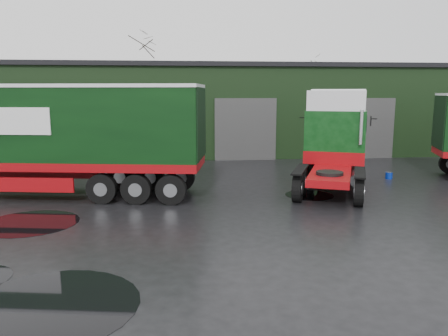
% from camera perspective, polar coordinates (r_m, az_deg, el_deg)
% --- Properties ---
extents(ground, '(100.00, 100.00, 0.00)m').
position_cam_1_polar(ground, '(14.82, 2.96, -7.15)').
color(ground, black).
extents(warehouse, '(32.40, 12.40, 6.30)m').
position_cam_1_polar(warehouse, '(34.29, 1.36, 7.80)').
color(warehouse, black).
rests_on(warehouse, ground).
extents(hero_tractor, '(5.60, 7.85, 4.49)m').
position_cam_1_polar(hero_tractor, '(19.78, 14.07, 3.47)').
color(hero_tractor, '#0B3A11').
rests_on(hero_tractor, ground).
extents(trailer_left, '(15.45, 5.50, 4.71)m').
position_cam_1_polar(trailer_left, '(20.22, -24.60, 3.32)').
color(trailer_left, silver).
rests_on(trailer_left, ground).
extents(wash_bucket, '(0.43, 0.43, 0.32)m').
position_cam_1_polar(wash_bucket, '(23.78, 20.73, -0.94)').
color(wash_bucket, '#062292').
rests_on(wash_bucket, ground).
extents(tree_back_a, '(4.40, 4.40, 9.50)m').
position_cam_1_polar(tree_back_a, '(44.20, -10.77, 10.12)').
color(tree_back_a, black).
rests_on(tree_back_a, ground).
extents(tree_back_b, '(4.40, 4.40, 7.50)m').
position_cam_1_polar(tree_back_b, '(45.67, 9.94, 8.87)').
color(tree_back_b, black).
rests_on(tree_back_b, ground).
extents(puddle_0, '(3.74, 3.74, 0.01)m').
position_cam_1_polar(puddle_0, '(10.00, -22.05, -16.44)').
color(puddle_0, black).
rests_on(puddle_0, ground).
extents(puddle_1, '(2.06, 2.06, 0.01)m').
position_cam_1_polar(puddle_1, '(19.06, 11.09, -3.49)').
color(puddle_1, black).
rests_on(puddle_1, ground).
extents(puddle_2, '(3.22, 3.22, 0.01)m').
position_cam_1_polar(puddle_2, '(16.14, -24.05, -6.57)').
color(puddle_2, black).
rests_on(puddle_2, ground).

